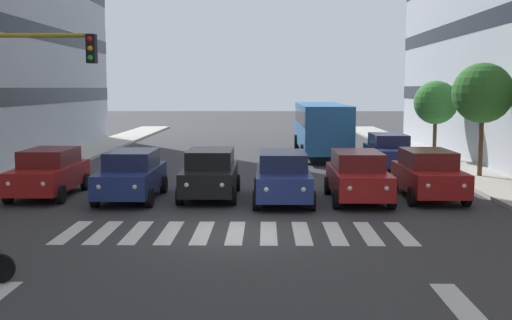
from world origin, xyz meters
The scene contains 14 objects.
ground_plane centered at (0.00, 0.00, 0.00)m, with size 180.00×180.00×0.00m, color #38383A.
crosswalk_markings centered at (0.00, 0.00, 0.00)m, with size 9.45×2.80×0.01m.
lane_arrow_0 centered at (-4.36, 5.50, 0.00)m, with size 0.50×2.20×0.01m, color silver.
car_0 centered at (-6.61, -5.44, 0.89)m, with size 2.02×4.44×1.72m.
car_1 centered at (-4.03, -4.91, 0.89)m, with size 2.02×4.44×1.72m.
car_2 centered at (-1.41, -4.66, 0.89)m, with size 2.02×4.44×1.72m.
car_3 centered at (1.17, -5.52, 0.89)m, with size 2.02×4.44×1.72m.
car_4 centered at (3.92, -5.07, 0.89)m, with size 2.02×4.44×1.72m.
car_5 centered at (7.05, -5.67, 0.89)m, with size 2.02×4.44×1.72m.
car_row2_0 centered at (-6.74, -13.29, 0.89)m, with size 2.02×4.44×1.72m.
bus_behind_traffic centered at (-4.03, -19.51, 1.86)m, with size 2.78×10.50×3.00m.
street_lamp_right centered at (8.90, -6.26, 4.80)m, with size 2.80×0.28×7.70m.
street_tree_1 centered at (-10.08, -10.23, 3.70)m, with size 2.57×2.57×4.85m.
street_tree_2 centered at (-9.92, -16.97, 3.14)m, with size 2.33×2.33×4.17m.
Camera 1 is at (-0.82, 16.61, 3.92)m, focal length 43.73 mm.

